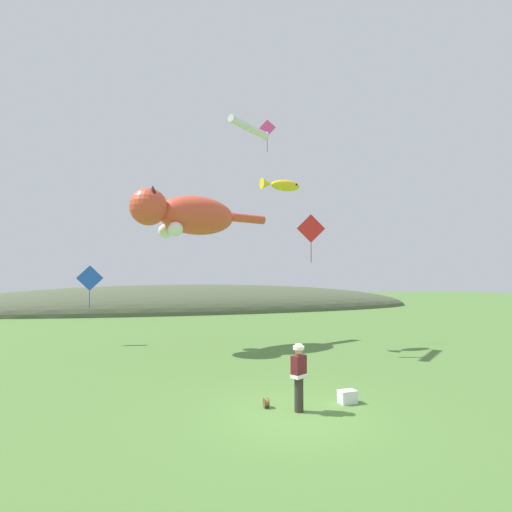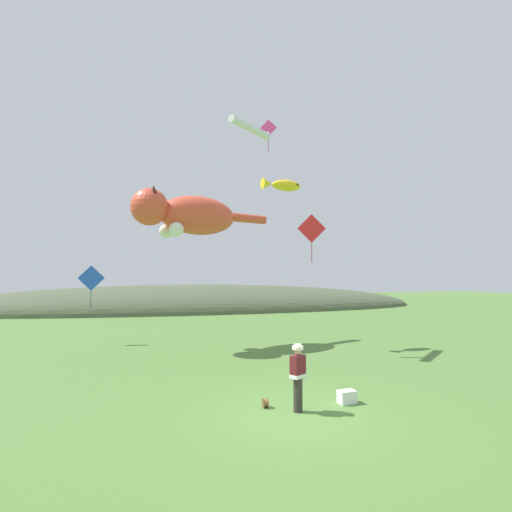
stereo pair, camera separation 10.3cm
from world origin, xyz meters
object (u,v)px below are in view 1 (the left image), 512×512
(kite_fish_windsock, at_px, (281,185))
(kite_giant_cat, at_px, (187,215))
(kite_spool, at_px, (266,403))
(picnic_cooler, at_px, (347,397))
(kite_tube_streamer, at_px, (250,128))
(kite_diamond_red, at_px, (311,229))
(festival_attendant, at_px, (299,375))
(kite_diamond_blue, at_px, (90,278))
(kite_diamond_pink, at_px, (267,129))

(kite_fish_windsock, bearing_deg, kite_giant_cat, 168.11)
(kite_spool, height_order, kite_giant_cat, kite_giant_cat)
(kite_spool, xyz_separation_m, picnic_cooler, (2.33, -0.22, 0.05))
(kite_tube_streamer, bearing_deg, kite_diamond_red, -34.86)
(picnic_cooler, height_order, kite_diamond_red, kite_diamond_red)
(kite_diamond_red, bearing_deg, festival_attendant, -115.18)
(kite_fish_windsock, distance_m, kite_tube_streamer, 3.23)
(festival_attendant, height_order, kite_diamond_blue, kite_diamond_blue)
(festival_attendant, xyz_separation_m, kite_fish_windsock, (2.58, 9.21, 7.25))
(festival_attendant, relative_size, kite_tube_streamer, 0.71)
(picnic_cooler, distance_m, kite_tube_streamer, 13.54)
(festival_attendant, distance_m, kite_diamond_red, 9.00)
(kite_tube_streamer, bearing_deg, picnic_cooler, -84.46)
(kite_giant_cat, bearing_deg, kite_fish_windsock, -11.89)
(kite_tube_streamer, relative_size, kite_diamond_red, 1.13)
(festival_attendant, distance_m, kite_diamond_blue, 14.33)
(kite_giant_cat, relative_size, kite_diamond_pink, 3.90)
(festival_attendant, xyz_separation_m, kite_tube_streamer, (0.77, 8.64, 9.86))
(kite_diamond_red, height_order, kite_diamond_pink, kite_diamond_pink)
(festival_attendant, bearing_deg, kite_giant_cat, 101.68)
(picnic_cooler, xyz_separation_m, kite_fish_windsock, (1.01, 8.90, 8.02))
(kite_spool, relative_size, kite_diamond_red, 0.12)
(kite_spool, height_order, kite_fish_windsock, kite_fish_windsock)
(kite_spool, height_order, picnic_cooler, picnic_cooler)
(kite_fish_windsock, bearing_deg, kite_diamond_pink, 93.80)
(kite_giant_cat, relative_size, kite_diamond_blue, 3.29)
(kite_giant_cat, bearing_deg, festival_attendant, -78.32)
(festival_attendant, height_order, kite_spool, festival_attendant)
(kite_giant_cat, bearing_deg, kite_diamond_pink, 13.47)
(picnic_cooler, xyz_separation_m, kite_diamond_pink, (0.87, 10.98, 11.70))
(kite_diamond_blue, bearing_deg, kite_spool, -62.28)
(picnic_cooler, relative_size, kite_fish_windsock, 0.23)
(kite_diamond_blue, relative_size, kite_diamond_pink, 1.19)
(kite_diamond_red, xyz_separation_m, kite_diamond_pink, (-0.80, 4.38, 6.17))
(picnic_cooler, xyz_separation_m, kite_giant_cat, (-3.68, 9.89, 6.45))
(kite_giant_cat, distance_m, kite_tube_streamer, 5.31)
(kite_diamond_blue, bearing_deg, kite_tube_streamer, -25.39)
(kite_giant_cat, height_order, kite_diamond_pink, kite_diamond_pink)
(kite_giant_cat, bearing_deg, kite_diamond_red, -31.51)
(kite_fish_windsock, bearing_deg, picnic_cooler, -96.45)
(kite_fish_windsock, xyz_separation_m, kite_diamond_pink, (-0.14, 2.08, 3.68))
(kite_spool, bearing_deg, kite_fish_windsock, 68.98)
(kite_diamond_pink, bearing_deg, kite_diamond_red, -79.58)
(kite_tube_streamer, bearing_deg, kite_fish_windsock, 17.35)
(kite_diamond_blue, distance_m, kite_diamond_red, 11.75)
(kite_spool, height_order, kite_tube_streamer, kite_tube_streamer)
(kite_spool, distance_m, kite_giant_cat, 11.73)
(kite_diamond_blue, bearing_deg, kite_diamond_pink, -6.15)
(kite_fish_windsock, bearing_deg, kite_tube_streamer, -162.65)
(festival_attendant, height_order, picnic_cooler, festival_attendant)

